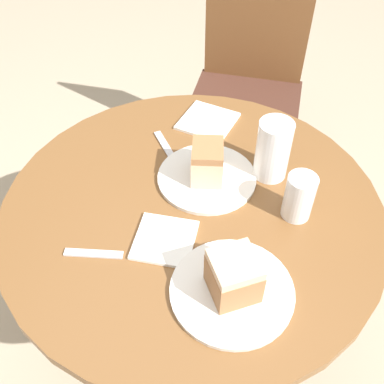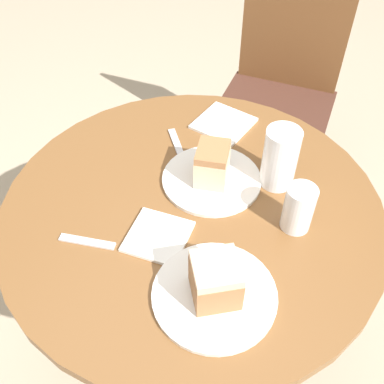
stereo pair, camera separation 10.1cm
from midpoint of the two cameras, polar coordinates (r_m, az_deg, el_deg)
name	(u,v)px [view 2 (the right image)]	position (r m, az deg, el deg)	size (l,w,h in m)	color
ground_plane	(192,341)	(1.63, 1.86, -18.46)	(8.00, 8.00, 0.00)	tan
table	(192,248)	(1.17, 2.49, -7.23)	(0.88, 0.88, 0.70)	brown
chair	(278,93)	(1.82, 12.48, 12.10)	(0.50, 0.54, 0.94)	brown
plate_near	(210,179)	(1.09, 4.98, 1.56)	(0.24, 0.24, 0.01)	silver
plate_far	(214,295)	(0.89, 6.18, -13.04)	(0.24, 0.24, 0.01)	silver
cake_slice_near	(211,163)	(1.06, 5.15, 3.52)	(0.10, 0.11, 0.09)	beige
cake_slice_far	(215,280)	(0.85, 6.46, -11.25)	(0.12, 0.12, 0.09)	#9E6B42
glass_lemonade	(298,210)	(1.00, 16.17, -2.37)	(0.07, 0.07, 0.11)	beige
glass_water	(279,161)	(1.07, 13.71, 3.71)	(0.08, 0.08, 0.15)	silver
napkin_stack	(224,123)	(1.26, 6.35, 8.58)	(0.15, 0.15, 0.01)	white
fork	(178,148)	(1.18, 0.69, 5.55)	(0.13, 0.12, 0.00)	silver
spoon	(87,242)	(0.98, -10.31, -6.40)	(0.12, 0.06, 0.00)	silver
napkin_side	(158,236)	(0.97, -1.36, -5.82)	(0.15, 0.15, 0.01)	white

